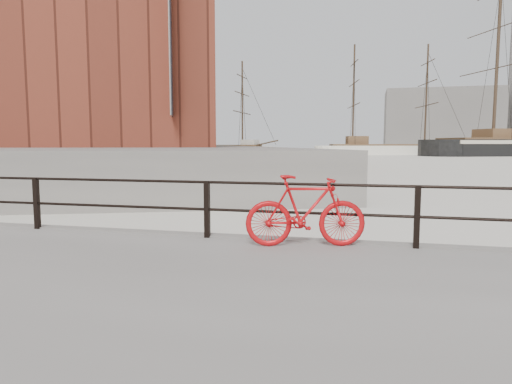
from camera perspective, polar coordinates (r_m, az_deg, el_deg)
The scene contains 14 objects.
ground at distance 7.94m, azimuth 19.16°, elevation -8.86°, with size 400.00×400.00×0.00m, color white.
promenade at distance 4.15m, azimuth 24.66°, elevation -20.55°, with size 36.00×8.00×0.35m, color gray.
far_quay at distance 88.79m, azimuth -12.47°, elevation 5.17°, with size 24.00×150.00×1.80m, color gray.
guardrail at distance 7.62m, azimuth 19.48°, elevation -2.95°, with size 28.00×0.10×1.00m, color black, non-canonical shape.
bicycle at distance 7.34m, azimuth 6.21°, elevation -2.36°, with size 1.91×0.29×1.15m, color red.
schooner_mid at distance 90.34m, azimuth 16.19°, elevation 4.51°, with size 29.76×12.59×21.33m, color white, non-canonical shape.
schooner_left at distance 84.16m, azimuth -5.08°, elevation 4.63°, with size 22.74×10.34×17.44m, color silver, non-canonical shape.
workboat_near at distance 49.88m, azimuth -19.04°, elevation 3.40°, with size 12.77×4.26×7.00m, color black, non-canonical shape.
workboat_far at distance 62.28m, azimuth -15.47°, elevation 3.96°, with size 11.35×3.92×7.00m, color black, non-canonical shape.
apartment_mustard at distance 57.24m, azimuth -17.37°, elevation 16.73°, with size 22.00×15.00×22.20m, color #C49444.
apartment_cream at distance 79.69m, azimuth -14.68°, elevation 13.33°, with size 20.00×15.00×21.20m, color beige.
apartment_grey at distance 101.55m, azimuth -13.27°, elevation 12.31°, with size 22.00×15.00×23.20m, color gray.
apartment_brick at distance 124.27m, azimuth -12.32°, elevation 10.68°, with size 24.00×15.00×21.20m, color brown.
industrial_west at distance 149.26m, azimuth 22.03°, elevation 8.27°, with size 32.00×18.00×18.00m, color gray.
Camera 1 is at (-0.77, -7.65, 1.99)m, focal length 32.00 mm.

